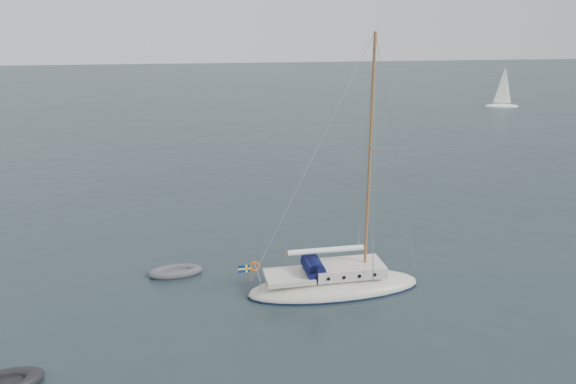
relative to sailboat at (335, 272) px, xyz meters
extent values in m
plane|color=black|center=(-2.38, 2.61, -1.08)|extent=(300.00, 300.00, 0.00)
ellipsoid|color=beige|center=(0.00, 0.00, -0.92)|extent=(9.56, 2.97, 1.59)
cube|color=beige|center=(0.74, 0.00, 0.17)|extent=(3.82, 2.02, 0.58)
cube|color=beige|center=(-2.55, 0.00, 0.00)|extent=(2.55, 2.02, 0.27)
cylinder|color=#0B0E35|center=(-1.22, 0.00, 0.46)|extent=(1.02, 1.75, 1.02)
cube|color=#0B0E35|center=(-1.44, 0.00, 0.67)|extent=(0.48, 1.75, 0.42)
cylinder|color=olive|center=(1.70, 0.00, 6.24)|extent=(0.16, 0.16, 12.74)
cylinder|color=olive|center=(1.70, 0.00, 6.88)|extent=(0.05, 2.34, 0.05)
cylinder|color=olive|center=(-0.53, 0.00, 1.31)|extent=(4.46, 0.11, 0.11)
cylinder|color=white|center=(-0.53, 0.00, 1.36)|extent=(4.15, 0.30, 0.30)
cylinder|color=#9E9DA5|center=(-4.25, 0.00, 0.46)|extent=(0.04, 2.34, 0.04)
torus|color=#E15007|center=(-4.30, 0.64, 0.46)|extent=(0.57, 0.11, 0.57)
cylinder|color=olive|center=(-4.62, 0.00, 0.35)|extent=(0.03, 0.03, 0.96)
cube|color=navy|center=(-4.94, 0.00, 0.67)|extent=(0.64, 0.02, 0.40)
cube|color=yellow|center=(-4.94, 0.00, 0.67)|extent=(0.66, 0.03, 0.10)
cube|color=yellow|center=(-4.82, 0.00, 0.67)|extent=(0.10, 0.03, 0.42)
cylinder|color=black|center=(-0.64, 1.02, 0.17)|extent=(0.19, 0.06, 0.19)
cylinder|color=black|center=(-0.64, -1.02, 0.17)|extent=(0.19, 0.06, 0.19)
cylinder|color=black|center=(0.21, 1.02, 0.17)|extent=(0.19, 0.06, 0.19)
cylinder|color=black|center=(0.21, -1.02, 0.17)|extent=(0.19, 0.06, 0.19)
cylinder|color=black|center=(1.06, 1.02, 0.17)|extent=(0.19, 0.06, 0.19)
cylinder|color=black|center=(1.06, -1.02, 0.17)|extent=(0.19, 0.06, 0.19)
cylinder|color=black|center=(1.91, 1.02, 0.17)|extent=(0.19, 0.06, 0.19)
cylinder|color=black|center=(1.91, -1.02, 0.17)|extent=(0.19, 0.06, 0.19)
cube|color=#4E4E53|center=(-8.73, 3.21, -0.95)|extent=(1.89, 0.78, 0.11)
ellipsoid|color=white|center=(41.24, 58.91, -1.04)|extent=(5.47, 1.82, 0.91)
cylinder|color=#9E9DA5|center=(41.24, 58.91, 2.56)|extent=(0.09, 0.09, 6.39)
cone|color=white|center=(41.20, 58.91, 2.56)|extent=(2.92, 2.92, 5.93)
camera|label=1|loc=(-6.44, -27.09, 13.39)|focal=35.00mm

